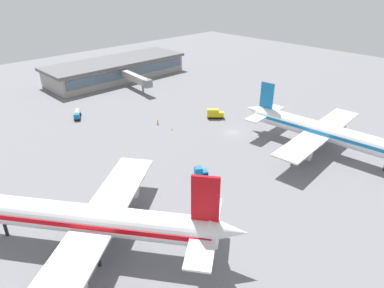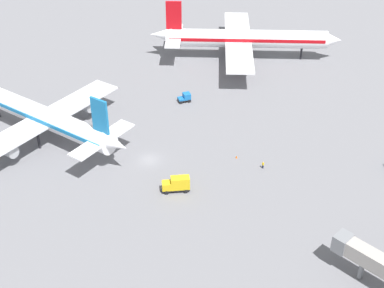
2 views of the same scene
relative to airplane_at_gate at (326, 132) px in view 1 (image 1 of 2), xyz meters
The scene contains 10 objects.
ground 27.87m from the airplane_at_gate, 71.35° to the right, with size 288.00×288.00×0.00m, color slate.
terminal_building 103.77m from the airplane_at_gate, 89.62° to the right, with size 66.07×22.74×8.59m.
airplane_at_gate is the anchor object (origin of this frame).
airplane_taxiing 66.81m from the airplane_at_gate, ahead, with size 40.94×48.36×17.32m.
catering_truck 38.05m from the airplane_at_gate, 83.62° to the right, with size 5.32×5.29×3.30m.
fuel_truck 80.58m from the airplane_at_gate, 61.73° to the right, with size 4.85×6.39×2.50m.
baggage_tug 37.53m from the airplane_at_gate, 23.85° to the right, with size 3.74×3.47×2.30m.
ground_crew_worker 52.02m from the airplane_at_gate, 65.09° to the right, with size 0.53×0.53×1.67m.
jet_bridge 82.45m from the airplane_at_gate, 86.44° to the right, with size 5.36×23.56×6.74m.
safety_cone_near_gate 45.97m from the airplane_at_gate, 62.11° to the right, with size 0.44×0.44×0.60m, color #EA590C.
Camera 1 is at (77.04, 61.54, 45.36)m, focal length 31.96 mm.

